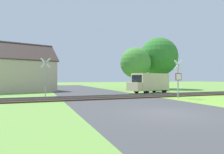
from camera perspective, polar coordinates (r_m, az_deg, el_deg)
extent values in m
plane|color=#6B9942|center=(10.05, 15.88, -9.95)|extent=(160.00, 160.00, 0.00)
cube|color=#424244|center=(11.70, 9.98, -8.59)|extent=(8.22, 80.00, 0.01)
cube|color=#422D1E|center=(17.13, -0.39, -5.83)|extent=(60.00, 2.60, 0.10)
cube|color=slate|center=(17.80, -1.19, -5.28)|extent=(60.00, 0.08, 0.12)
cube|color=slate|center=(16.46, 0.48, -5.67)|extent=(60.00, 0.08, 0.12)
cylinder|color=#9E9EA5|center=(17.72, 18.33, -1.04)|extent=(0.10, 0.10, 2.94)
cube|color=red|center=(17.67, 18.46, 0.06)|extent=(0.60, 0.03, 0.60)
cube|color=white|center=(17.66, 18.51, 0.06)|extent=(0.49, 0.01, 0.49)
cube|color=white|center=(17.71, 18.46, 3.24)|extent=(0.88, 0.03, 0.88)
cube|color=white|center=(17.71, 18.46, 3.24)|extent=(0.88, 0.03, 0.88)
cylinder|color=#9E9EA5|center=(17.99, -18.52, -0.51)|extent=(0.09, 0.09, 3.26)
cube|color=white|center=(18.10, -18.47, 3.86)|extent=(0.86, 0.25, 0.88)
cube|color=white|center=(18.10, -18.47, 3.86)|extent=(0.86, 0.25, 0.88)
cube|color=#C6B293|center=(27.93, -24.65, 0.27)|extent=(8.82, 6.98, 3.97)
cube|color=#473833|center=(26.91, -24.06, 6.77)|extent=(8.59, 5.01, 2.43)
cube|color=#473833|center=(29.35, -25.15, 6.18)|extent=(8.59, 5.01, 2.43)
cube|color=brown|center=(28.66, -20.44, 6.60)|extent=(0.62, 0.62, 1.10)
cylinder|color=#513823|center=(32.89, 13.19, -0.80)|extent=(0.34, 0.34, 2.88)
sphere|color=#337A2D|center=(33.07, 13.18, 5.67)|extent=(6.11, 6.11, 6.11)
cylinder|color=#513823|center=(29.36, 6.72, -1.45)|extent=(0.41, 0.41, 2.28)
sphere|color=#478E38|center=(29.45, 6.72, 4.05)|extent=(4.49, 4.49, 4.49)
cube|color=beige|center=(23.13, 10.94, -1.35)|extent=(4.54, 2.89, 1.90)
cube|color=beige|center=(21.45, 6.38, -2.76)|extent=(1.13, 1.92, 0.90)
cube|color=#19232D|center=(21.67, 7.11, -0.53)|extent=(0.44, 1.57, 0.85)
cube|color=navy|center=(23.81, 9.28, -2.12)|extent=(3.66, 0.96, 0.16)
cylinder|color=black|center=(22.73, 7.01, -3.76)|extent=(0.70, 0.34, 0.68)
cylinder|color=black|center=(21.60, 9.80, -3.94)|extent=(0.70, 0.34, 0.68)
cylinder|color=black|center=(24.73, 11.94, -3.49)|extent=(0.70, 0.34, 0.68)
cylinder|color=black|center=(23.70, 14.70, -3.62)|extent=(0.70, 0.34, 0.68)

